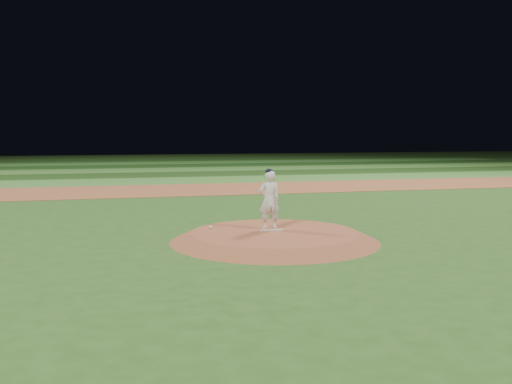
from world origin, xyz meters
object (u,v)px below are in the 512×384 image
pitcher_on_mound (269,199)px  pitching_rubber (271,230)px  rosin_bag (211,227)px  pitchers_mound (275,236)px

pitcher_on_mound → pitching_rubber: bearing=-95.4°
rosin_bag → pitching_rubber: bearing=-28.8°
pitching_rubber → pitcher_on_mound: pitcher_on_mound is taller
pitching_rubber → pitcher_on_mound: size_ratio=0.39×
pitchers_mound → pitching_rubber: pitching_rubber is taller
pitchers_mound → rosin_bag: bearing=146.9°
pitchers_mound → pitcher_on_mound: pitcher_on_mound is taller
pitching_rubber → pitcher_on_mound: bearing=89.4°
pitchers_mound → pitcher_on_mound: bearing=93.6°
pitching_rubber → rosin_bag: bearing=156.0°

